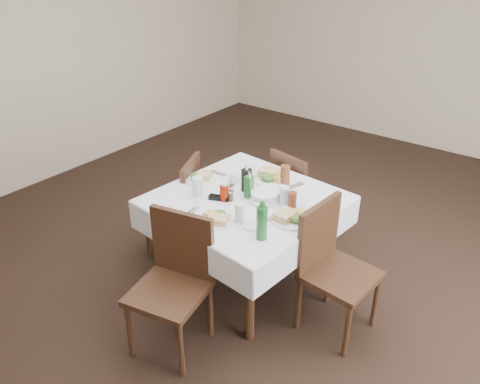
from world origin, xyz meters
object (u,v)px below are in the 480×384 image
(chair_west, at_px, (181,200))
(green_bottle, at_px, (262,222))
(oil_cruet_green, at_px, (249,186))
(coffee_mug, at_px, (233,179))
(water_w, at_px, (198,187))
(chair_east, at_px, (330,260))
(chair_south, at_px, (175,274))
(bread_basket, at_px, (265,197))
(water_n, at_px, (251,173))
(water_e, at_px, (284,195))
(water_s, at_px, (240,212))
(dining_table, at_px, (246,209))
(chair_north, at_px, (294,191))
(ketchup_bottle, at_px, (224,192))
(oil_cruet_dark, at_px, (246,179))

(chair_west, bearing_deg, green_bottle, -19.53)
(oil_cruet_green, bearing_deg, coffee_mug, 154.09)
(water_w, bearing_deg, coffee_mug, 76.19)
(chair_east, bearing_deg, oil_cruet_green, 176.96)
(chair_south, distance_m, coffee_mug, 0.96)
(chair_south, bearing_deg, chair_east, 45.89)
(water_w, xyz_separation_m, bread_basket, (0.44, 0.23, -0.04))
(chair_west, height_order, water_n, water_n)
(water_e, bearing_deg, water_s, -104.49)
(chair_east, xyz_separation_m, water_e, (-0.46, 0.12, 0.29))
(chair_east, relative_size, water_s, 6.70)
(water_s, distance_m, coffee_mug, 0.57)
(dining_table, height_order, chair_south, chair_south)
(bread_basket, distance_m, oil_cruet_green, 0.14)
(water_w, bearing_deg, water_e, 26.91)
(chair_north, xyz_separation_m, oil_cruet_green, (0.05, -0.74, 0.37))
(dining_table, distance_m, chair_west, 0.73)
(dining_table, distance_m, chair_south, 0.77)
(coffee_mug, bearing_deg, chair_east, -9.12)
(chair_south, xyz_separation_m, chair_west, (-0.71, 0.79, -0.04))
(chair_east, bearing_deg, chair_south, -134.11)
(water_s, xyz_separation_m, green_bottle, (0.23, -0.08, 0.05))
(chair_east, distance_m, bread_basket, 0.65)
(water_e, xyz_separation_m, water_w, (-0.57, -0.29, 0.01))
(water_e, relative_size, oil_cruet_green, 0.59)
(chair_east, distance_m, coffee_mug, 0.99)
(dining_table, xyz_separation_m, chair_east, (0.72, -0.01, -0.14))
(chair_west, height_order, ketchup_bottle, ketchup_bottle)
(chair_west, bearing_deg, water_w, -28.06)
(chair_east, height_order, oil_cruet_green, oil_cruet_green)
(green_bottle, bearing_deg, water_w, 165.91)
(water_s, xyz_separation_m, coffee_mug, (-0.39, 0.42, -0.03))
(water_n, bearing_deg, chair_east, -17.85)
(water_s, bearing_deg, bread_basket, 95.16)
(ketchup_bottle, bearing_deg, bread_basket, 34.86)
(water_w, height_order, coffee_mug, water_w)
(chair_north, bearing_deg, water_s, -79.01)
(water_n, bearing_deg, ketchup_bottle, -83.39)
(water_w, relative_size, coffee_mug, 1.19)
(water_n, distance_m, coffee_mug, 0.15)
(water_e, xyz_separation_m, oil_cruet_green, (-0.25, -0.08, 0.03))
(oil_cruet_dark, distance_m, oil_cruet_green, 0.10)
(water_n, relative_size, water_s, 0.89)
(dining_table, distance_m, chair_north, 0.79)
(chair_south, relative_size, chair_east, 1.01)
(chair_east, distance_m, water_w, 1.08)
(chair_south, distance_m, water_e, 0.94)
(chair_north, height_order, water_s, water_s)
(oil_cruet_green, bearing_deg, bread_basket, 12.26)
(chair_east, distance_m, ketchup_bottle, 0.89)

